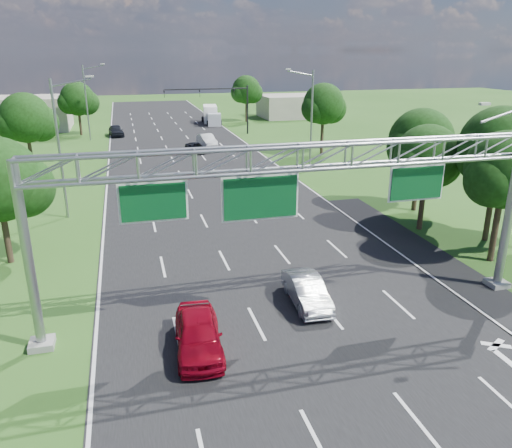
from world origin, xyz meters
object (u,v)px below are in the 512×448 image
object	(u,v)px
sign_gantry	(301,171)
box_truck	(211,115)
traffic_signal	(224,99)
silver_sedan	(307,291)
red_coupe	(198,334)

from	to	relation	value
sign_gantry	box_truck	world-z (taller)	sign_gantry
box_truck	traffic_signal	bearing A→B (deg)	-82.83
silver_sedan	box_truck	world-z (taller)	box_truck
sign_gantry	traffic_signal	size ratio (longest dim) A/B	1.92
red_coupe	silver_sedan	distance (m)	6.31
sign_gantry	red_coupe	xyz separation A→B (m)	(-4.99, -1.95, -6.10)
sign_gantry	traffic_signal	xyz separation A→B (m)	(7.15, 53.00, -1.72)
traffic_signal	red_coupe	world-z (taller)	traffic_signal
red_coupe	box_truck	bearing A→B (deg)	83.95
traffic_signal	box_truck	world-z (taller)	traffic_signal
sign_gantry	box_truck	bearing A→B (deg)	83.61
box_truck	silver_sedan	bearing A→B (deg)	-87.92
sign_gantry	box_truck	distance (m)	65.84
red_coupe	silver_sedan	world-z (taller)	red_coupe
box_truck	red_coupe	bearing A→B (deg)	-92.48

